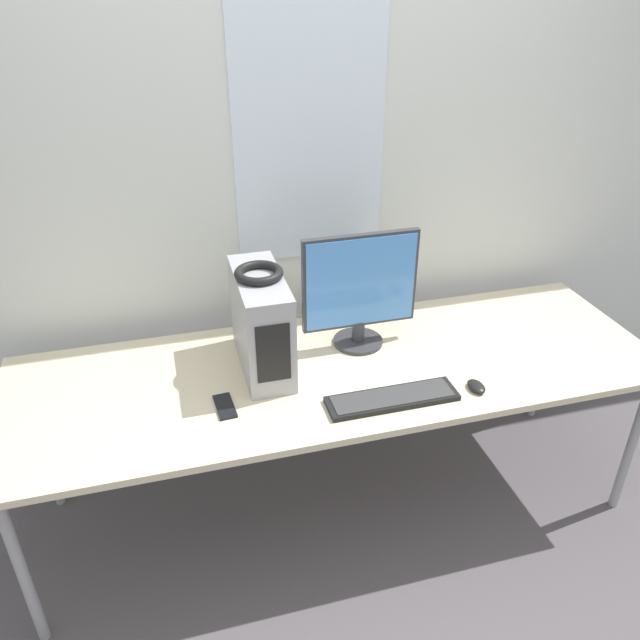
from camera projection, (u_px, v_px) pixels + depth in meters
The scene contains 9 objects.
ground_plane at pixel (366, 579), 2.47m from camera, with size 14.00×14.00×0.00m, color #565156.
wall_back at pixel (303, 174), 2.60m from camera, with size 8.00×0.07×2.70m.
desk at pixel (338, 375), 2.46m from camera, with size 2.56×0.83×0.74m.
pc_tower at pixel (262, 323), 2.36m from camera, with size 0.17×0.45×0.38m.
headphones at pixel (259, 273), 2.26m from camera, with size 0.18×0.18×0.03m.
monitor_main at pixel (360, 289), 2.47m from camera, with size 0.47×0.21×0.48m.
keyboard at pixel (392, 398), 2.25m from camera, with size 0.48×0.13×0.02m.
mouse at pixel (476, 386), 2.31m from camera, with size 0.06×0.09×0.03m.
cell_phone at pixel (225, 406), 2.22m from camera, with size 0.07×0.15×0.01m.
Camera 1 is at (-0.61, -1.52, 2.12)m, focal length 35.00 mm.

